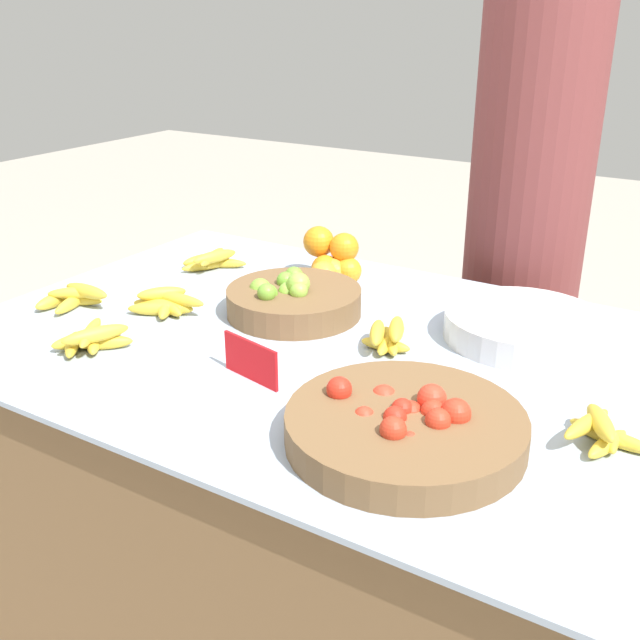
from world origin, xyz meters
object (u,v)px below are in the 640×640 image
(tomato_basket, at_px, (405,427))
(price_sign, at_px, (251,360))
(lime_bowl, at_px, (294,300))
(metal_bowl, at_px, (523,326))
(vendor_person, at_px, (523,255))

(tomato_basket, height_order, price_sign, tomato_basket)
(lime_bowl, bearing_deg, metal_bowl, 15.78)
(tomato_basket, relative_size, price_sign, 2.75)
(tomato_basket, distance_m, vendor_person, 1.10)
(lime_bowl, distance_m, metal_bowl, 0.53)
(lime_bowl, xyz_separation_m, metal_bowl, (0.51, 0.15, -0.01))
(lime_bowl, xyz_separation_m, vendor_person, (0.33, 0.71, -0.03))
(price_sign, height_order, vendor_person, vendor_person)
(lime_bowl, relative_size, price_sign, 2.17)
(lime_bowl, relative_size, metal_bowl, 0.93)
(metal_bowl, bearing_deg, lime_bowl, -164.22)
(lime_bowl, bearing_deg, vendor_person, 64.75)
(vendor_person, bearing_deg, metal_bowl, -72.35)
(lime_bowl, height_order, tomato_basket, lime_bowl)
(tomato_basket, bearing_deg, lime_bowl, 141.39)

